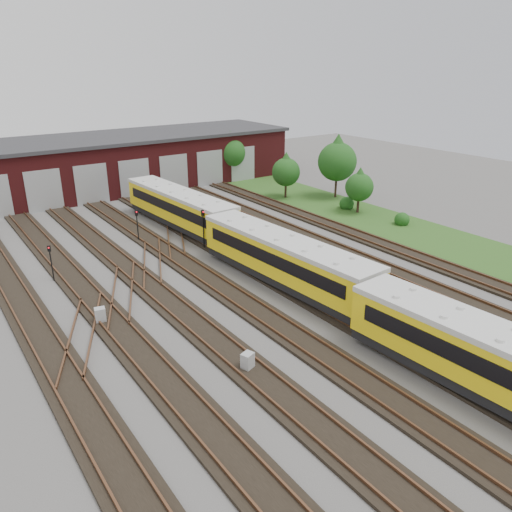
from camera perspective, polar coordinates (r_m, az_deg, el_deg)
ground at (r=31.21m, az=5.92°, el=-7.30°), size 120.00×120.00×0.00m
track_network at (r=31.45m, az=4.99°, el=-6.80°), size 30.40×70.00×0.33m
maintenance_shed at (r=64.13m, az=-18.35°, el=9.89°), size 51.00×12.50×6.35m
grass_verge at (r=50.36m, az=14.91°, el=3.52°), size 8.00×55.00×0.05m
metro_train at (r=34.92m, az=3.27°, el=-0.37°), size 3.71×47.78×3.23m
signal_mast_0 at (r=38.54m, az=-22.42°, el=-0.27°), size 0.25×0.24×2.72m
signal_mast_1 at (r=44.77m, az=-13.44°, el=3.88°), size 0.26×0.24×2.87m
signal_mast_2 at (r=41.07m, az=-1.43°, el=3.15°), size 0.31×0.30×3.16m
signal_mast_3 at (r=41.72m, az=-6.05°, el=3.58°), size 0.27×0.25×3.49m
relay_cabinet_0 at (r=31.88m, az=-17.35°, el=-6.54°), size 0.71×0.63×1.04m
relay_cabinet_2 at (r=26.23m, az=-0.97°, el=-12.00°), size 0.74×0.68×1.01m
relay_cabinet_3 at (r=44.67m, az=-2.04°, el=2.52°), size 0.64×0.59×0.88m
relay_cabinet_4 at (r=52.93m, az=-4.65°, el=5.63°), size 0.77×0.70×1.08m
tree_0 at (r=66.41m, az=-2.94°, el=12.14°), size 3.91×3.91×6.48m
tree_1 at (r=57.71m, az=3.46°, el=9.94°), size 3.20×3.20×5.31m
tree_2 at (r=58.33m, az=9.30°, el=11.10°), size 4.40×4.40×7.30m
tree_3 at (r=52.82m, az=11.76°, el=8.08°), size 2.91×2.91×4.82m
bush_1 at (r=50.45m, az=16.37°, el=4.23°), size 1.44×1.44×1.44m
bush_2 at (r=54.67m, az=10.34°, el=6.13°), size 1.55×1.55×1.55m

